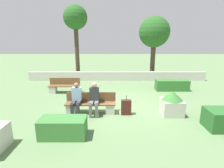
# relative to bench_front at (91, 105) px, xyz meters

# --- Properties ---
(ground_plane) EXTENTS (60.00, 60.00, 0.00)m
(ground_plane) POSITION_rel_bench_front_xyz_m (1.27, 0.90, -0.34)
(ground_plane) COLOR #607F51
(perimeter_wall) EXTENTS (13.20, 0.30, 0.68)m
(perimeter_wall) POSITION_rel_bench_front_xyz_m (1.27, 5.98, 0.00)
(perimeter_wall) COLOR beige
(perimeter_wall) RESTS_ON ground_plane
(bench_front) EXTENTS (2.09, 0.48, 0.85)m
(bench_front) POSITION_rel_bench_front_xyz_m (0.00, 0.00, 0.00)
(bench_front) COLOR brown
(bench_front) RESTS_ON ground_plane
(bench_left_side) EXTENTS (1.76, 0.49, 0.85)m
(bench_left_side) POSITION_rel_bench_front_xyz_m (-1.87, 2.86, -0.01)
(bench_left_side) COLOR brown
(bench_left_side) RESTS_ON ground_plane
(person_seated_man) EXTENTS (0.38, 0.63, 1.35)m
(person_seated_man) POSITION_rel_bench_front_xyz_m (0.17, -0.14, 0.41)
(person_seated_man) COLOR slate
(person_seated_man) RESTS_ON ground_plane
(person_seated_woman) EXTENTS (0.38, 0.63, 1.33)m
(person_seated_woman) POSITION_rel_bench_front_xyz_m (-0.56, -0.14, 0.39)
(person_seated_woman) COLOR #333338
(person_seated_woman) RESTS_ON ground_plane
(hedge_block_near_left) EXTENTS (1.95, 0.69, 0.64)m
(hedge_block_near_left) POSITION_rel_bench_front_xyz_m (4.54, 3.40, -0.02)
(hedge_block_near_left) COLOR #33702D
(hedge_block_near_left) RESTS_ON ground_plane
(hedge_block_mid_left) EXTENTS (1.45, 0.69, 0.63)m
(hedge_block_mid_left) POSITION_rel_bench_front_xyz_m (-0.66, -1.87, -0.02)
(hedge_block_mid_left) COLOR #3D7A38
(hedge_block_mid_left) RESTS_ON ground_plane
(planter_corner_right) EXTENTS (0.83, 0.83, 1.00)m
(planter_corner_right) POSITION_rel_bench_front_xyz_m (3.35, -0.16, 0.17)
(planter_corner_right) COLOR beige
(planter_corner_right) RESTS_ON ground_plane
(suitcase) EXTENTS (0.41, 0.20, 0.83)m
(suitcase) POSITION_rel_bench_front_xyz_m (1.47, -0.18, -0.02)
(suitcase) COLOR #471E19
(suitcase) RESTS_ON ground_plane
(tree_leftmost) EXTENTS (1.81, 1.81, 5.54)m
(tree_leftmost) POSITION_rel_bench_front_xyz_m (-1.86, 7.05, 4.12)
(tree_leftmost) COLOR #473828
(tree_leftmost) RESTS_ON ground_plane
(tree_center_left) EXTENTS (2.33, 2.33, 4.73)m
(tree_center_left) POSITION_rel_bench_front_xyz_m (4.10, 6.91, 3.17)
(tree_center_left) COLOR #473828
(tree_center_left) RESTS_ON ground_plane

